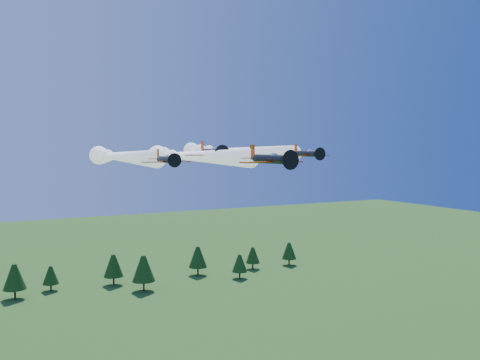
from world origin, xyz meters
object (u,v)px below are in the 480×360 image
plane_lead (188,156)px  plane_right (225,152)px  plane_left (117,156)px  plane_slot (212,153)px

plane_lead → plane_right: (15.35, 17.58, 0.47)m
plane_left → plane_right: size_ratio=0.80×
plane_slot → plane_lead: bearing=104.1°
plane_lead → plane_left: size_ratio=0.97×
plane_left → plane_lead: bearing=-51.4°
plane_lead → plane_right: bearing=46.7°
plane_lead → plane_slot: (1.16, -6.57, 0.62)m
plane_right → plane_left: bearing=-162.8°
plane_left → plane_right: 24.98m
plane_slot → plane_right: bearing=63.6°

